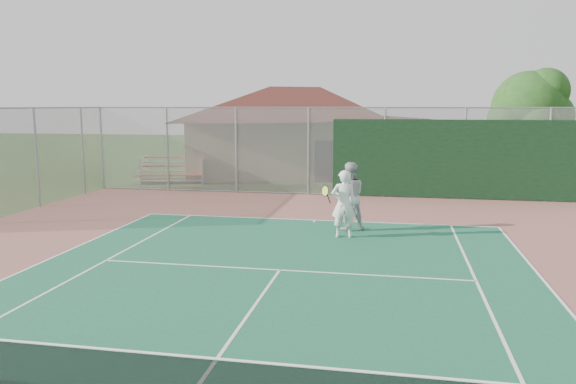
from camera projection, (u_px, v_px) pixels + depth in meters
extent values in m
cylinder|color=white|center=(157.00, 354.00, 5.89)|extent=(11.77, 0.03, 0.03)
cylinder|color=gray|center=(102.00, 148.00, 24.13)|extent=(0.08, 0.08, 3.50)
cylinder|color=gray|center=(167.00, 149.00, 23.57)|extent=(0.08, 0.08, 3.50)
cylinder|color=gray|center=(236.00, 150.00, 23.02)|extent=(0.08, 0.08, 3.50)
cylinder|color=gray|center=(308.00, 152.00, 22.46)|extent=(0.08, 0.08, 3.50)
cylinder|color=gray|center=(384.00, 153.00, 21.91)|extent=(0.08, 0.08, 3.50)
cylinder|color=gray|center=(464.00, 154.00, 21.35)|extent=(0.08, 0.08, 3.50)
cylinder|color=gray|center=(548.00, 155.00, 20.80)|extent=(0.08, 0.08, 3.50)
cylinder|color=gray|center=(334.00, 107.00, 22.01)|extent=(20.00, 0.05, 0.05)
cylinder|color=gray|center=(333.00, 194.00, 22.54)|extent=(20.00, 0.05, 0.05)
cube|color=#999EA0|center=(333.00, 152.00, 22.28)|extent=(20.00, 0.02, 3.50)
cube|color=black|center=(464.00, 159.00, 21.34)|extent=(10.00, 0.04, 3.00)
cylinder|color=gray|center=(83.00, 151.00, 22.67)|extent=(0.08, 0.08, 3.50)
cylinder|color=gray|center=(37.00, 158.00, 19.76)|extent=(0.08, 0.08, 3.50)
cube|color=#999EA0|center=(37.00, 158.00, 19.76)|extent=(0.02, 9.00, 3.50)
cube|color=tan|center=(298.00, 146.00, 30.14)|extent=(12.90, 10.29, 2.82)
cube|color=#5B2921|center=(298.00, 119.00, 29.92)|extent=(13.48, 10.87, 0.17)
pyramid|color=#5B2921|center=(298.00, 87.00, 29.67)|extent=(14.19, 11.31, 1.69)
cube|color=black|center=(324.00, 162.00, 26.17)|extent=(0.85, 0.06, 1.98)
cube|color=#9D3624|center=(169.00, 175.00, 25.96)|extent=(3.18, 1.10, 0.05)
cube|color=#B2B5BA|center=(167.00, 181.00, 25.73)|extent=(3.17, 1.07, 0.04)
cube|color=#9D3624|center=(174.00, 166.00, 26.47)|extent=(3.18, 1.10, 0.05)
cube|color=#B2B5BA|center=(172.00, 171.00, 26.24)|extent=(3.17, 1.07, 0.04)
cube|color=#9D3624|center=(178.00, 157.00, 26.98)|extent=(3.18, 1.10, 0.05)
cube|color=#B2B5BA|center=(176.00, 162.00, 26.76)|extent=(3.17, 1.07, 0.04)
cube|color=#B2B5BA|center=(144.00, 169.00, 26.77)|extent=(0.55, 1.88, 1.18)
cube|color=#B2B5BA|center=(204.00, 170.00, 26.22)|extent=(0.55, 1.88, 1.18)
cylinder|color=#322212|center=(525.00, 157.00, 24.40)|extent=(0.35, 0.35, 2.72)
sphere|color=#1F4816|center=(529.00, 107.00, 24.07)|extent=(3.11, 3.11, 3.11)
sphere|color=#1F4816|center=(548.00, 116.00, 24.25)|extent=(2.14, 2.14, 2.14)
sphere|color=#1F4816|center=(511.00, 119.00, 23.91)|extent=(1.94, 1.94, 1.94)
sphere|color=#1F4816|center=(538.00, 122.00, 23.27)|extent=(1.75, 1.75, 1.75)
sphere|color=#1F4816|center=(517.00, 112.00, 24.91)|extent=(1.94, 1.94, 1.94)
sphere|color=#1F4816|center=(545.00, 91.00, 23.67)|extent=(1.94, 1.94, 1.94)
imported|color=silver|center=(344.00, 204.00, 15.20)|extent=(0.73, 0.54, 1.84)
imported|color=#ADB0B2|center=(349.00, 197.00, 16.11)|extent=(1.12, 0.98, 1.96)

